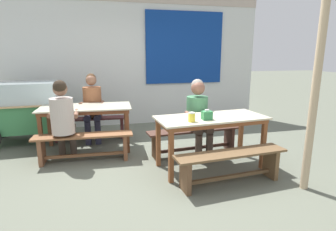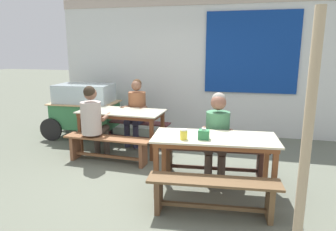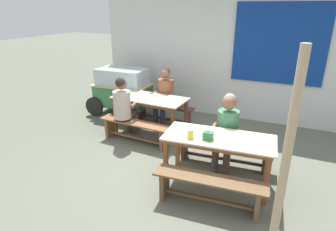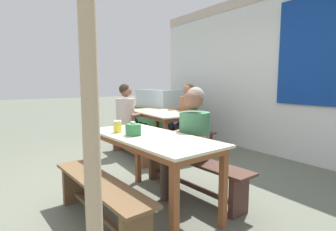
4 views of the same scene
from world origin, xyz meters
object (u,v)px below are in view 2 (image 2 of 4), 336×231
dining_table_near (214,143)px  bench_near_back (214,156)px  bench_far_front (108,145)px  food_cart (85,107)px  condiment_jar (184,134)px  tissue_box (204,134)px  person_right_near_table (217,130)px  person_center_facing (136,108)px  dining_table_far (122,115)px  bench_far_back (134,128)px  person_left_back_turned (93,118)px  bench_near_front (213,191)px  wooden_support_post (307,134)px

dining_table_near → bench_near_back: 0.70m
bench_far_front → food_cart: bearing=130.7°
bench_far_front → condiment_jar: (1.45, -0.89, 0.54)m
food_cart → tissue_box: (2.80, -2.10, 0.18)m
person_right_near_table → person_center_facing: person_center_facing is taller
dining_table_far → bench_near_back: (1.74, -0.68, -0.39)m
condiment_jar → bench_far_back: bearing=124.4°
person_center_facing → bench_near_back: bearing=-36.1°
bench_far_front → bench_near_back: (1.77, -0.11, 0.00)m
dining_table_far → person_right_near_table: 1.93m
bench_far_back → bench_near_back: size_ratio=0.92×
person_right_near_table → person_left_back_turned: (-2.10, 0.25, 0.00)m
bench_near_back → bench_near_front: (0.09, -1.15, -0.00)m
person_right_near_table → person_center_facing: (-1.69, 1.26, 0.01)m
bench_far_back → person_center_facing: (0.07, -0.06, 0.44)m
dining_table_near → bench_near_front: (0.05, -0.57, -0.39)m
dining_table_near → bench_near_front: 0.70m
food_cart → person_left_back_turned: size_ratio=1.32×
wooden_support_post → person_center_facing: bearing=134.1°
dining_table_far → condiment_jar: 2.05m
dining_table_far → bench_near_back: 1.91m
bench_near_front → food_cart: food_cart is taller
person_center_facing → condiment_jar: bearing=-56.2°
bench_far_back → wooden_support_post: size_ratio=0.66×
bench_near_back → person_left_back_turned: bearing=174.8°
food_cart → person_right_near_table: bearing=-26.4°
person_center_facing → tissue_box: 2.47m
bench_near_back → wooden_support_post: 1.94m
dining_table_near → bench_near_back: size_ratio=1.02×
bench_near_back → bench_near_front: bearing=-85.3°
bench_far_back → person_center_facing: person_center_facing is taller
bench_near_back → person_left_back_turned: (-2.06, 0.19, 0.43)m
dining_table_near → bench_near_back: (-0.05, 0.57, -0.39)m
person_left_back_turned → person_center_facing: 1.09m
dining_table_far → person_right_near_table: size_ratio=1.24×
bench_far_back → condiment_jar: bearing=-55.6°
dining_table_near → person_right_near_table: size_ratio=1.30×
bench_far_front → bench_near_front: (1.86, -1.26, 0.00)m
food_cart → bench_far_front: bearing=-49.3°
bench_near_back → tissue_box: 0.89m
bench_far_front → person_left_back_turned: size_ratio=1.18×
wooden_support_post → dining_table_near: bearing=135.1°
bench_near_front → condiment_jar: 0.77m
food_cart → condiment_jar: food_cart is taller
bench_near_back → tissue_box: tissue_box is taller
bench_far_front → wooden_support_post: bearing=-30.2°
dining_table_far → person_center_facing: bearing=79.1°
dining_table_far → dining_table_near: size_ratio=0.96×
dining_table_near → bench_far_back: (-1.76, 1.83, -0.40)m
bench_far_front → condiment_jar: 1.78m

